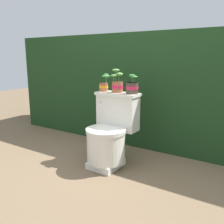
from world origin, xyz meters
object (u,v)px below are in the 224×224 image
at_px(potted_plant_left, 104,85).
at_px(potted_plant_midleft, 117,84).
at_px(potted_plant_middle, 132,87).
at_px(toilet, 110,134).

distance_m(potted_plant_left, potted_plant_midleft, 0.16).
distance_m(potted_plant_left, potted_plant_middle, 0.33).
height_order(potted_plant_left, potted_plant_middle, potted_plant_middle).
bearing_deg(potted_plant_midleft, potted_plant_middle, 1.02).
xyz_separation_m(toilet, potted_plant_midleft, (-0.01, 0.14, 0.48)).
relative_size(toilet, potted_plant_midleft, 3.07).
distance_m(toilet, potted_plant_left, 0.52).
distance_m(toilet, potted_plant_midleft, 0.50).
distance_m(toilet, potted_plant_middle, 0.51).
bearing_deg(potted_plant_midleft, potted_plant_left, -178.97).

